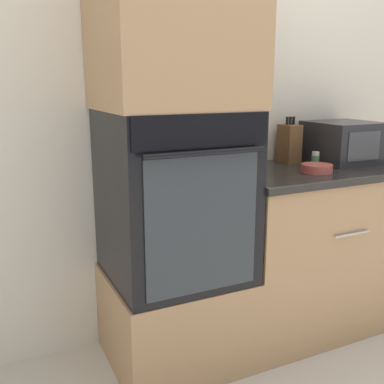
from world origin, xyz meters
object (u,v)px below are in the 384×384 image
object	(u,v)px
wall_oven	(174,195)
condiment_jar_mid	(315,160)
microwave	(343,142)
condiment_jar_near	(238,164)
bowl	(317,168)
knife_block	(289,143)

from	to	relation	value
wall_oven	condiment_jar_mid	distance (m)	0.83
microwave	condiment_jar_near	xyz separation A→B (m)	(-0.70, -0.00, -0.07)
wall_oven	microwave	distance (m)	1.11
wall_oven	bowl	bearing A→B (deg)	-8.04
knife_block	condiment_jar_near	bearing A→B (deg)	-163.06
microwave	condiment_jar_near	world-z (taller)	microwave
condiment_jar_mid	microwave	bearing A→B (deg)	17.07
bowl	condiment_jar_mid	size ratio (longest dim) A/B	1.81
knife_block	condiment_jar_mid	world-z (taller)	knife_block
microwave	knife_block	bearing A→B (deg)	155.76
microwave	bowl	bearing A→B (deg)	-151.68
bowl	microwave	bearing A→B (deg)	28.32
microwave	condiment_jar_mid	distance (m)	0.29
wall_oven	condiment_jar_near	world-z (taller)	wall_oven
wall_oven	bowl	world-z (taller)	wall_oven
knife_block	microwave	bearing A→B (deg)	-24.24
microwave	knife_block	distance (m)	0.31
knife_block	condiment_jar_mid	size ratio (longest dim) A/B	2.97
wall_oven	bowl	distance (m)	0.76
microwave	condiment_jar_mid	world-z (taller)	microwave
wall_oven	knife_block	xyz separation A→B (m)	(0.81, 0.21, 0.17)
condiment_jar_mid	bowl	bearing A→B (deg)	-126.44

